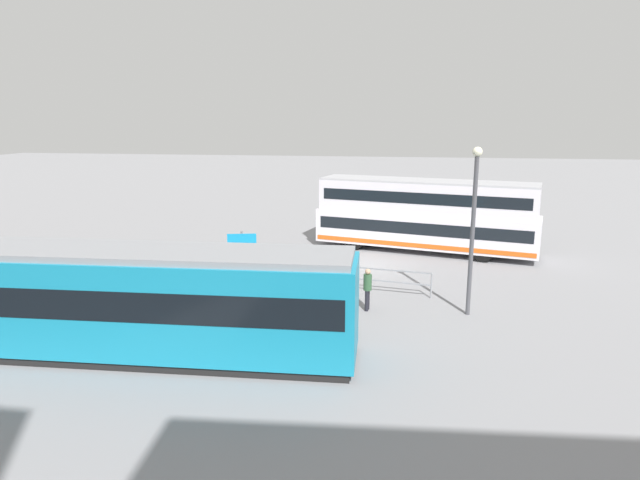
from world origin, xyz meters
The scene contains 8 objects.
ground_plane centered at (0.00, 0.00, 0.00)m, with size 160.00×160.00×0.00m, color gray.
double_decker_bus centered at (-3.04, -3.39, 2.03)m, with size 12.24×5.23×3.97m.
tram_yellow centered at (5.75, 11.80, 1.76)m, with size 13.08×3.26×3.39m.
pedestrian_near_railing centered at (4.29, 4.85, 0.98)m, with size 0.41×0.41×1.70m.
pedestrian_crossing centered at (-0.68, 6.64, 0.95)m, with size 0.36×0.36×1.65m.
pedestrian_railing centered at (0.84, 4.19, 0.74)m, with size 8.08×1.27×1.08m.
info_sign centered at (4.94, 4.49, 1.74)m, with size 1.23×0.35×2.48m.
street_lamp centered at (-4.47, 6.51, 3.70)m, with size 0.36×0.36×6.27m.
Camera 1 is at (-2.12, 26.69, 7.24)m, focal length 30.66 mm.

